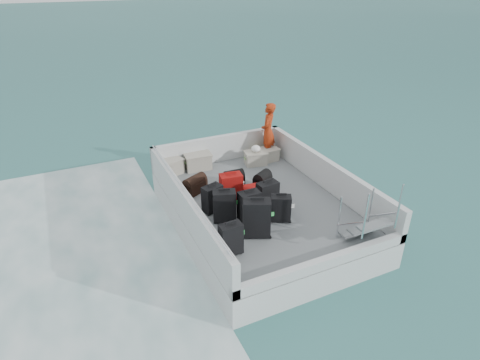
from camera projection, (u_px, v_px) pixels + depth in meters
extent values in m
plane|color=#164D4B|center=(259.00, 225.00, 9.20)|extent=(160.00, 160.00, 0.00)
plane|color=white|center=(29.00, 288.00, 7.39)|extent=(10.00, 10.00, 0.00)
cube|color=silver|center=(260.00, 214.00, 9.07)|extent=(3.60, 5.00, 0.60)
cube|color=slate|center=(260.00, 202.00, 8.92)|extent=(3.30, 4.70, 0.02)
cube|color=#B9BDBD|center=(185.00, 206.00, 8.10)|extent=(0.14, 5.00, 0.70)
cube|color=#B9BDBD|center=(326.00, 173.00, 9.41)|extent=(0.14, 5.00, 0.70)
cube|color=#B9BDBD|center=(218.00, 149.00, 10.70)|extent=(3.60, 0.14, 0.70)
cube|color=#B9BDBD|center=(326.00, 262.00, 6.92)|extent=(3.60, 0.14, 0.20)
cylinder|color=silver|center=(183.00, 189.00, 7.91)|extent=(0.04, 4.80, 0.04)
cube|color=black|center=(231.00, 240.00, 7.15)|extent=(0.41, 0.24, 0.63)
cube|color=black|center=(224.00, 206.00, 8.10)|extent=(0.52, 0.40, 0.69)
cube|color=black|center=(212.00, 199.00, 8.45)|extent=(0.47, 0.37, 0.60)
cube|color=black|center=(257.00, 218.00, 7.62)|extent=(0.60, 0.49, 0.78)
cube|color=black|center=(249.00, 206.00, 8.15)|extent=(0.44, 0.26, 0.65)
cube|color=maroon|center=(231.00, 188.00, 8.81)|extent=(0.51, 0.35, 0.66)
cube|color=black|center=(281.00, 209.00, 8.13)|extent=(0.48, 0.40, 0.57)
cube|color=black|center=(267.00, 196.00, 8.54)|extent=(0.47, 0.30, 0.63)
cube|color=maroon|center=(258.00, 193.00, 9.02)|extent=(0.73, 0.51, 0.27)
cube|color=#ADA697|center=(170.00, 167.00, 10.06)|extent=(0.70, 0.58, 0.36)
cube|color=#ADA697|center=(198.00, 162.00, 10.34)|extent=(0.68, 0.49, 0.39)
cube|color=#ADA697|center=(256.00, 159.00, 10.58)|extent=(0.61, 0.48, 0.33)
cube|color=#ADA697|center=(268.00, 155.00, 10.80)|extent=(0.55, 0.40, 0.31)
ellipsoid|color=gold|center=(258.00, 153.00, 11.05)|extent=(0.28, 0.26, 0.22)
ellipsoid|color=white|center=(256.00, 150.00, 10.46)|extent=(0.24, 0.24, 0.18)
imported|color=red|center=(268.00, 131.00, 10.69)|extent=(0.64, 0.67, 1.53)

